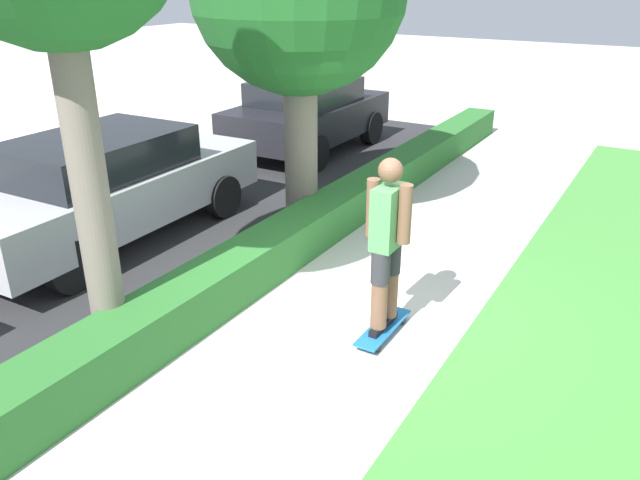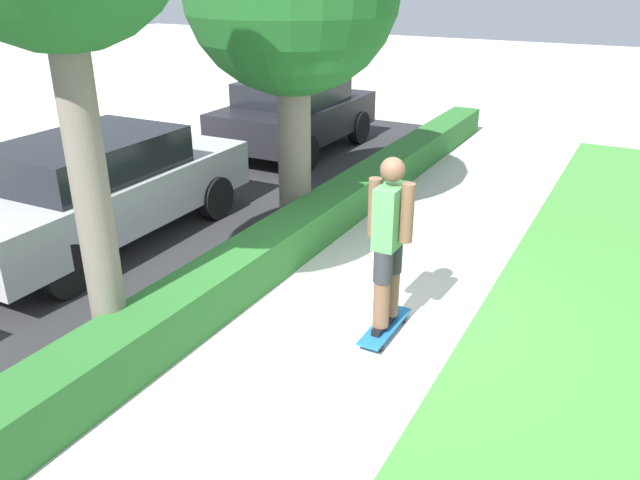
{
  "view_description": "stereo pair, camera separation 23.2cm",
  "coord_description": "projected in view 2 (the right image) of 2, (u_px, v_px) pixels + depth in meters",
  "views": [
    {
      "loc": [
        -5.43,
        -2.54,
        3.5
      ],
      "look_at": [
        -0.12,
        0.6,
        0.82
      ],
      "focal_mm": 35.0,
      "sensor_mm": 36.0,
      "label": 1
    },
    {
      "loc": [
        -5.54,
        -2.34,
        3.5
      ],
      "look_at": [
        -0.12,
        0.6,
        0.82
      ],
      "focal_mm": 35.0,
      "sensor_mm": 36.0,
      "label": 2
    }
  ],
  "objects": [
    {
      "name": "hedge_row",
      "position": [
        251.0,
        263.0,
        7.48
      ],
      "size": [
        17.97,
        0.6,
        0.53
      ],
      "color": "#2D702D",
      "rests_on": "ground_plane"
    },
    {
      "name": "skateboard",
      "position": [
        385.0,
        327.0,
        6.5
      ],
      "size": [
        0.91,
        0.24,
        0.1
      ],
      "color": "#1E6BAD",
      "rests_on": "ground_plane"
    },
    {
      "name": "ground_plane",
      "position": [
        373.0,
        315.0,
        6.88
      ],
      "size": [
        60.0,
        60.0,
        0.0
      ],
      "primitive_type": "plane",
      "color": "beige"
    },
    {
      "name": "street_asphalt",
      "position": [
        98.0,
        242.0,
        8.71
      ],
      "size": [
        17.97,
        5.0,
        0.01
      ],
      "color": "#2D2D30",
      "rests_on": "ground_plane"
    },
    {
      "name": "parked_car_rear",
      "position": [
        295.0,
        114.0,
        12.81
      ],
      "size": [
        3.84,
        2.01,
        1.48
      ],
      "rotation": [
        0.0,
        0.0,
        0.01
      ],
      "color": "black",
      "rests_on": "ground_plane"
    },
    {
      "name": "parked_car_middle",
      "position": [
        99.0,
        187.0,
        8.46
      ],
      "size": [
        4.6,
        1.9,
        1.5
      ],
      "rotation": [
        0.0,
        0.0,
        0.03
      ],
      "color": "#B7B7BC",
      "rests_on": "ground_plane"
    },
    {
      "name": "skater_person",
      "position": [
        389.0,
        240.0,
        6.1
      ],
      "size": [
        0.52,
        0.47,
        1.81
      ],
      "color": "black",
      "rests_on": "skateboard"
    }
  ]
}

